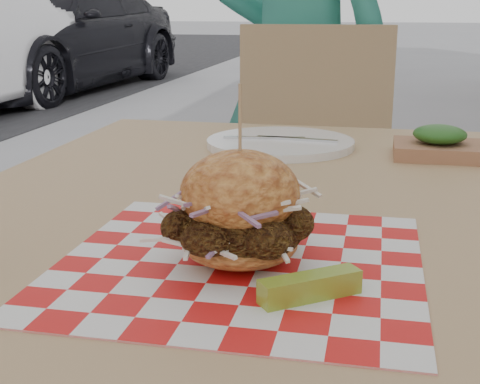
{
  "coord_description": "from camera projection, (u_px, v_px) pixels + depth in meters",
  "views": [
    {
      "loc": [
        0.29,
        -0.54,
        1.0
      ],
      "look_at": [
        0.16,
        0.08,
        0.82
      ],
      "focal_mm": 50.0,
      "sensor_mm": 36.0,
      "label": 1
    }
  ],
  "objects": [
    {
      "name": "car_dark",
      "position": [
        51.0,
        35.0,
        7.98
      ],
      "size": [
        2.22,
        4.63,
        1.3
      ],
      "primitive_type": "imported",
      "rotation": [
        0.0,
        0.0,
        -0.09
      ],
      "color": "black",
      "rests_on": "ground"
    },
    {
      "name": "patio_table",
      "position": [
        239.0,
        259.0,
        0.9
      ],
      "size": [
        0.8,
        1.2,
        0.75
      ],
      "color": "tan",
      "rests_on": "ground"
    },
    {
      "name": "pickle_spear",
      "position": [
        310.0,
        287.0,
        0.59
      ],
      "size": [
        0.09,
        0.07,
        0.02
      ],
      "primitive_type": "cube",
      "rotation": [
        0.0,
        0.0,
        0.64
      ],
      "color": "olive",
      "rests_on": "paper_liner"
    },
    {
      "name": "diner",
      "position": [
        297.0,
        71.0,
        2.0
      ],
      "size": [
        0.68,
        0.54,
        1.62
      ],
      "primitive_type": "imported",
      "rotation": [
        0.0,
        0.0,
        2.84
      ],
      "color": "teal",
      "rests_on": "ground"
    },
    {
      "name": "sandwich",
      "position": [
        240.0,
        215.0,
        0.66
      ],
      "size": [
        0.16,
        0.16,
        0.18
      ],
      "color": "#DD8C3E",
      "rests_on": "paper_liner"
    },
    {
      "name": "patio_chair",
      "position": [
        308.0,
        176.0,
        1.81
      ],
      "size": [
        0.44,
        0.45,
        0.95
      ],
      "rotation": [
        0.0,
        0.0,
        0.06
      ],
      "color": "tan",
      "rests_on": "ground"
    },
    {
      "name": "paper_liner",
      "position": [
        240.0,
        262.0,
        0.67
      ],
      "size": [
        0.36,
        0.36,
        0.0
      ],
      "primitive_type": "cube",
      "color": "red",
      "rests_on": "patio_table"
    },
    {
      "name": "place_setting",
      "position": [
        280.0,
        143.0,
        1.22
      ],
      "size": [
        0.27,
        0.27,
        0.02
      ],
      "color": "white",
      "rests_on": "patio_table"
    },
    {
      "name": "kraft_tray",
      "position": [
        439.0,
        144.0,
        1.14
      ],
      "size": [
        0.15,
        0.12,
        0.06
      ],
      "color": "#9A6646",
      "rests_on": "patio_table"
    }
  ]
}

